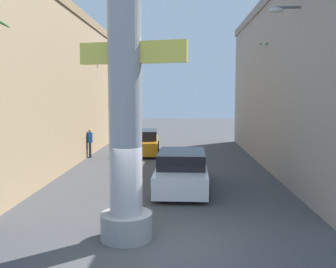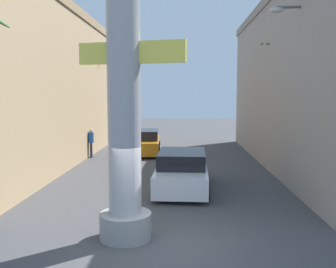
{
  "view_description": "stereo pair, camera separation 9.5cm",
  "coord_description": "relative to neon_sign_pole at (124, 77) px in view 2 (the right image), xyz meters",
  "views": [
    {
      "loc": [
        0.49,
        -8.97,
        3.85
      ],
      "look_at": [
        0.0,
        4.92,
        2.4
      ],
      "focal_mm": 40.0,
      "sensor_mm": 36.0,
      "label": 1
    },
    {
      "loc": [
        0.59,
        -8.96,
        3.85
      ],
      "look_at": [
        0.0,
        4.92,
        2.4
      ],
      "focal_mm": 40.0,
      "sensor_mm": 36.0,
      "label": 2
    }
  ],
  "objects": [
    {
      "name": "palm_tree_far_left",
      "position": [
        -5.26,
        16.59,
        0.41
      ],
      "size": [
        2.95,
        3.01,
        7.04
      ],
      "color": "brown",
      "rests_on": "ground"
    },
    {
      "name": "neon_sign_pole",
      "position": [
        0.0,
        0.0,
        0.0
      ],
      "size": [
        3.22,
        1.39,
        9.87
      ],
      "color": "#9E9EA3",
      "rests_on": "ground"
    },
    {
      "name": "car_far",
      "position": [
        -1.04,
        14.63,
        -3.58
      ],
      "size": [
        2.28,
        4.9,
        1.56
      ],
      "color": "black",
      "rests_on": "ground"
    },
    {
      "name": "building_left",
      "position": [
        -8.18,
        12.98,
        0.05
      ],
      "size": [
        7.86,
        24.82,
        8.72
      ],
      "color": "tan",
      "rests_on": "ground"
    },
    {
      "name": "ground_plane",
      "position": [
        0.96,
        9.27,
        -4.32
      ],
      "size": [
        84.57,
        84.57,
        0.0
      ],
      "primitive_type": "plane",
      "color": "#424244"
    },
    {
      "name": "street_lamp",
      "position": [
        6.7,
        4.79,
        0.06
      ],
      "size": [
        2.44,
        0.28,
        7.25
      ],
      "color": "#59595E",
      "rests_on": "ground"
    },
    {
      "name": "car_lead",
      "position": [
        1.48,
        5.42,
        -3.58
      ],
      "size": [
        2.25,
        4.95,
        1.56
      ],
      "color": "black",
      "rests_on": "ground"
    },
    {
      "name": "pedestrian_mid_right",
      "position": [
        6.34,
        7.52,
        -3.3
      ],
      "size": [
        0.48,
        0.48,
        1.73
      ],
      "color": "black",
      "rests_on": "ground"
    },
    {
      "name": "palm_tree_mid_right",
      "position": [
        7.27,
        10.6,
        0.13
      ],
      "size": [
        3.15,
        3.24,
        7.18
      ],
      "color": "brown",
      "rests_on": "ground"
    },
    {
      "name": "pedestrian_far_left",
      "position": [
        -4.17,
        13.0,
        -3.28
      ],
      "size": [
        0.42,
        0.42,
        1.77
      ],
      "color": "#1E233F",
      "rests_on": "ground"
    }
  ]
}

